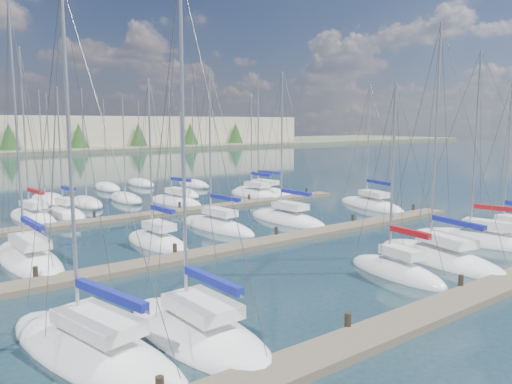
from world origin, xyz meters
TOP-DOWN VIEW (x-y plane):
  - ground at (0.00, 60.00)m, footprint 400.00×400.00m
  - dock_near at (0.00, 2.01)m, footprint 44.00×1.93m
  - dock_mid at (0.00, 16.01)m, footprint 44.00×1.93m
  - dock_far at (0.00, 30.01)m, footprint 44.00×1.93m
  - sailboat_i at (-11.36, 21.15)m, footprint 3.06×9.98m
  - sailboat_k at (2.55, 22.36)m, footprint 3.07×8.70m
  - sailboat_d at (3.74, 6.45)m, footprint 2.65×6.60m
  - sailboat_f at (14.27, 7.37)m, footprint 4.76×9.95m
  - sailboat_b at (-12.49, 7.20)m, footprint 5.10×10.40m
  - sailboat_j at (-3.46, 20.43)m, footprint 2.79×6.95m
  - sailboat_m at (19.91, 21.61)m, footprint 4.56×9.38m
  - sailboat_c at (-8.77, 6.27)m, footprint 3.52×8.84m
  - sailboat_q at (15.33, 34.23)m, footprint 2.94×8.30m
  - sailboat_l at (8.79, 21.26)m, footprint 3.01×8.63m
  - sailboat_p at (5.76, 34.98)m, footprint 3.78×7.91m
  - sailboat_n at (-7.87, 34.82)m, footprint 3.31×8.59m
  - sailboat_o at (-5.15, 34.75)m, footprint 2.96×6.40m
  - sailboat_r at (17.30, 35.36)m, footprint 3.84×9.09m
  - sailboat_e at (8.16, 6.66)m, footprint 4.66×9.70m
  - sailboat_g at (17.36, 7.00)m, footprint 3.55×7.24m
  - distant_boats at (-4.34, 43.76)m, footprint 36.93×20.75m

SIDE VIEW (x-z plane):
  - ground at x=0.00m, z-range 0.00..0.00m
  - dock_near at x=0.00m, z-range -0.40..0.70m
  - dock_mid at x=0.00m, z-range -0.40..0.70m
  - dock_far at x=0.00m, z-range -0.40..0.70m
  - sailboat_b at x=-12.49m, z-range -6.59..6.93m
  - sailboat_q at x=15.33m, z-range -5.85..6.19m
  - sailboat_m at x=19.91m, z-range -6.07..6.42m
  - sailboat_l at x=8.79m, z-range -6.30..6.65m
  - sailboat_c at x=-8.77m, z-range -7.05..7.40m
  - sailboat_f at x=14.27m, z-range -6.61..6.97m
  - sailboat_e at x=8.16m, z-range -7.12..7.48m
  - sailboat_j at x=-3.46m, z-range -5.70..6.07m
  - sailboat_g at x=17.36m, z-range -5.74..6.12m
  - sailboat_r at x=17.30m, z-range -6.98..7.36m
  - sailboat_p at x=5.76m, z-range -6.31..6.69m
  - sailboat_i at x=-11.36m, z-range -7.76..8.14m
  - sailboat_k at x=2.55m, z-range -6.32..6.69m
  - sailboat_d at x=3.74m, z-range -5.28..5.66m
  - sailboat_n at x=-7.87m, z-range -7.33..7.72m
  - sailboat_o at x=-5.15m, z-range -5.77..6.17m
  - distant_boats at x=-4.34m, z-range -6.36..6.94m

